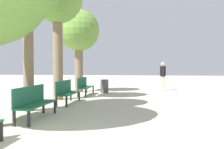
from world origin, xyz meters
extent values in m
cube|color=black|center=(-1.83, 1.30, 0.20)|extent=(0.06, 0.06, 0.40)
cube|color=#1E6042|center=(-2.02, 3.39, 0.42)|extent=(0.47, 1.90, 0.04)
cube|color=#1E6042|center=(-2.23, 3.39, 0.68)|extent=(0.04, 1.90, 0.49)
cube|color=black|center=(-1.83, 2.49, 0.20)|extent=(0.06, 0.06, 0.40)
cube|color=black|center=(-1.83, 4.30, 0.20)|extent=(0.06, 0.06, 0.40)
cube|color=black|center=(-2.21, 2.49, 0.20)|extent=(0.06, 0.06, 0.40)
cube|color=black|center=(-2.21, 4.30, 0.20)|extent=(0.06, 0.06, 0.40)
cube|color=#1E6042|center=(-2.02, 6.39, 0.42)|extent=(0.47, 1.90, 0.04)
cube|color=#1E6042|center=(-2.23, 6.39, 0.68)|extent=(0.04, 1.90, 0.49)
cube|color=black|center=(-1.83, 5.49, 0.20)|extent=(0.06, 0.06, 0.40)
cube|color=black|center=(-1.83, 7.30, 0.20)|extent=(0.06, 0.06, 0.40)
cube|color=black|center=(-2.21, 5.49, 0.20)|extent=(0.06, 0.06, 0.40)
cube|color=black|center=(-2.21, 7.30, 0.20)|extent=(0.06, 0.06, 0.40)
cube|color=#1E6042|center=(-2.02, 9.39, 0.42)|extent=(0.47, 1.90, 0.04)
cube|color=#1E6042|center=(-2.23, 9.39, 0.68)|extent=(0.04, 1.90, 0.49)
cube|color=black|center=(-1.83, 8.49, 0.20)|extent=(0.06, 0.06, 0.40)
cube|color=black|center=(-1.83, 10.30, 0.20)|extent=(0.06, 0.06, 0.40)
cube|color=black|center=(-2.21, 8.49, 0.20)|extent=(0.06, 0.06, 0.40)
cube|color=black|center=(-2.21, 10.30, 0.20)|extent=(0.06, 0.06, 0.40)
cylinder|color=#7A664C|center=(-2.87, 4.65, 1.85)|extent=(0.34, 0.34, 3.71)
cylinder|color=#7A664C|center=(-2.87, 7.54, 1.97)|extent=(0.44, 0.44, 3.94)
cylinder|color=#7A664C|center=(-2.87, 11.17, 1.49)|extent=(0.48, 0.48, 2.97)
sphere|color=olive|center=(-2.87, 11.17, 3.65)|extent=(2.45, 2.45, 2.45)
cylinder|color=beige|center=(2.06, 12.49, 0.45)|extent=(0.13, 0.13, 0.89)
cylinder|color=beige|center=(2.22, 12.49, 0.45)|extent=(0.13, 0.13, 0.89)
cube|color=black|center=(2.14, 12.49, 1.21)|extent=(0.30, 0.28, 0.63)
cylinder|color=black|center=(2.01, 12.49, 1.22)|extent=(0.09, 0.09, 0.60)
cylinder|color=black|center=(2.27, 12.49, 1.22)|extent=(0.09, 0.09, 0.60)
sphere|color=tan|center=(2.14, 12.49, 1.65)|extent=(0.24, 0.24, 0.24)
cylinder|color=#4C4C51|center=(-1.23, 10.57, 0.38)|extent=(0.46, 0.46, 0.77)
camera|label=1|loc=(0.99, -3.29, 1.48)|focal=40.00mm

